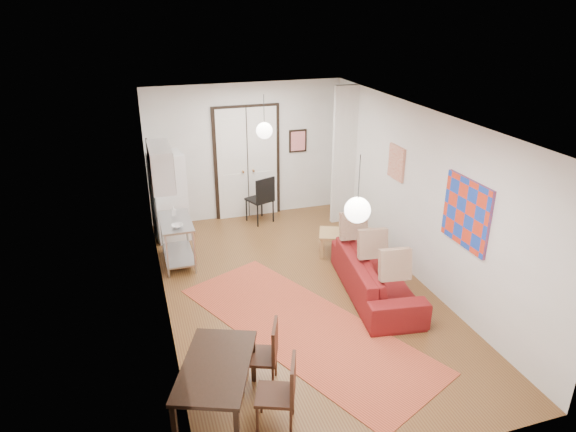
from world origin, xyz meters
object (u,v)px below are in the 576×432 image
object	(u,v)px
kitchen_counter	(177,236)
fridge	(169,197)
black_side_chair	(258,193)
dining_chair_near	(257,346)
sofa	(376,276)
coffee_table	(346,236)
dining_table	(216,370)
dining_chair_far	(273,383)

from	to	relation	value
kitchen_counter	fridge	world-z (taller)	fridge
black_side_chair	dining_chair_near	bearing A→B (deg)	53.69
sofa	coffee_table	size ratio (longest dim) A/B	2.04
kitchen_counter	dining_table	size ratio (longest dim) A/B	0.73
dining_chair_near	black_side_chair	distance (m)	5.14
dining_chair_far	coffee_table	bearing A→B (deg)	167.53
coffee_table	dining_table	bearing A→B (deg)	-132.57
coffee_table	fridge	distance (m)	3.54
kitchen_counter	fridge	xyz separation A→B (m)	(0.00, 1.14, 0.35)
coffee_table	black_side_chair	bearing A→B (deg)	118.41
kitchen_counter	dining_chair_far	xyz separation A→B (m)	(0.58, -4.19, -0.01)
sofa	dining_table	size ratio (longest dim) A/B	1.55
coffee_table	black_side_chair	xyz separation A→B (m)	(-1.14, 2.10, 0.22)
coffee_table	fridge	xyz separation A→B (m)	(-3.04, 1.76, 0.50)
fridge	dining_table	bearing A→B (deg)	-98.00
black_side_chair	sofa	bearing A→B (deg)	84.49
black_side_chair	kitchen_counter	bearing A→B (deg)	16.50
dining_chair_near	dining_chair_far	distance (m)	0.70
kitchen_counter	coffee_table	bearing A→B (deg)	-11.48
dining_table	dining_chair_far	size ratio (longest dim) A/B	1.66
dining_chair_near	dining_chair_far	xyz separation A→B (m)	(0.00, -0.70, 0.00)
dining_chair_near	coffee_table	bearing A→B (deg)	161.49
fridge	dining_chair_near	bearing A→B (deg)	-90.81
sofa	kitchen_counter	xyz separation A→B (m)	(-2.92, 2.08, 0.19)
sofa	black_side_chair	size ratio (longest dim) A/B	2.23
kitchen_counter	dining_chair_near	size ratio (longest dim) A/B	1.22
fridge	black_side_chair	distance (m)	1.95
dining_chair_far	black_side_chair	size ratio (longest dim) A/B	0.87
dining_chair_far	black_side_chair	bearing A→B (deg)	-171.01
fridge	dining_table	distance (m)	5.07
fridge	dining_chair_near	size ratio (longest dim) A/B	1.96
dining_table	coffee_table	bearing A→B (deg)	47.43
fridge	black_side_chair	world-z (taller)	fridge
kitchen_counter	dining_chair_near	world-z (taller)	dining_chair_near
sofa	dining_table	bearing A→B (deg)	130.23
coffee_table	dining_chair_near	bearing A→B (deg)	-130.55
sofa	coffee_table	distance (m)	1.47
kitchen_counter	dining_chair_near	distance (m)	3.53
coffee_table	black_side_chair	distance (m)	2.40
sofa	coffee_table	xyz separation A→B (m)	(0.12, 1.46, 0.05)
sofa	coffee_table	bearing A→B (deg)	3.45
sofa	kitchen_counter	size ratio (longest dim) A/B	2.11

